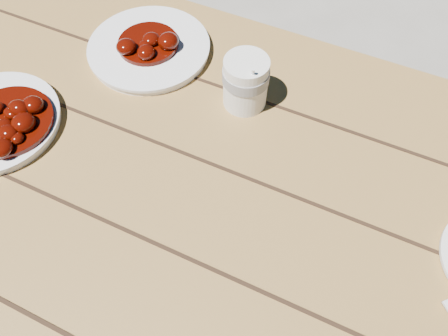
% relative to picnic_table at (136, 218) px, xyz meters
% --- Properties ---
extents(ground, '(60.00, 60.00, 0.00)m').
position_rel_picnic_table_xyz_m(ground, '(0.00, 0.00, -0.59)').
color(ground, gray).
rests_on(ground, ground).
extents(picnic_table, '(2.00, 1.55, 0.75)m').
position_rel_picnic_table_xyz_m(picnic_table, '(0.00, 0.00, 0.00)').
color(picnic_table, brown).
rests_on(picnic_table, ground).
extents(goulash_stew, '(0.15, 0.15, 0.04)m').
position_rel_picnic_table_xyz_m(goulash_stew, '(-0.22, 0.00, 0.20)').
color(goulash_stew, '#460902').
rests_on(goulash_stew, main_plate).
extents(coffee_cup, '(0.08, 0.08, 0.10)m').
position_rel_picnic_table_xyz_m(coffee_cup, '(0.12, 0.23, 0.21)').
color(coffee_cup, white).
rests_on(coffee_cup, picnic_table).
extents(second_plate, '(0.23, 0.23, 0.02)m').
position_rel_picnic_table_xyz_m(second_plate, '(-0.10, 0.27, 0.17)').
color(second_plate, white).
rests_on(second_plate, picnic_table).
extents(second_stew, '(0.12, 0.12, 0.04)m').
position_rel_picnic_table_xyz_m(second_stew, '(-0.10, 0.27, 0.20)').
color(second_stew, '#460902').
rests_on(second_stew, second_plate).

